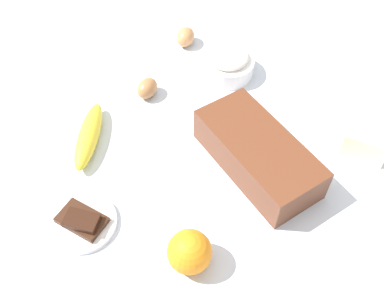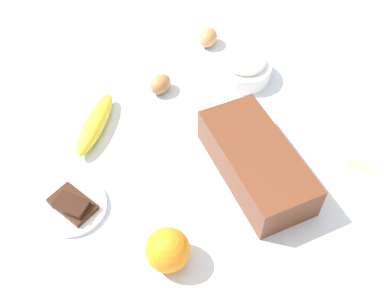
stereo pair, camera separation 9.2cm
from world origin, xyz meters
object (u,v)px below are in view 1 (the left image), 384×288
object	(u,v)px
orange_fruit	(189,252)
chocolate_plate	(83,222)
egg_near_butter	(147,88)
egg_beside_bowl	(186,37)
flour_bowl	(228,63)
loaf_pan	(258,153)
banana	(89,135)
butter_block	(366,142)

from	to	relation	value
orange_fruit	chocolate_plate	xyz separation A→B (m)	(-0.20, -0.09, -0.03)
egg_near_butter	chocolate_plate	xyz separation A→B (m)	(0.18, -0.32, -0.01)
orange_fruit	egg_beside_bowl	world-z (taller)	orange_fruit
chocolate_plate	flour_bowl	bearing A→B (deg)	100.83
loaf_pan	egg_beside_bowl	world-z (taller)	loaf_pan
orange_fruit	chocolate_plate	bearing A→B (deg)	-155.25
banana	egg_beside_bowl	xyz separation A→B (m)	(-0.10, 0.39, 0.00)
banana	egg_beside_bowl	world-z (taller)	egg_beside_bowl
flour_bowl	banana	bearing A→B (deg)	-99.03
egg_near_butter	butter_block	bearing A→B (deg)	25.07
butter_block	egg_near_butter	size ratio (longest dim) A/B	1.50
loaf_pan	egg_beside_bowl	size ratio (longest dim) A/B	4.80
banana	orange_fruit	size ratio (longest dim) A/B	2.38
flour_bowl	chocolate_plate	distance (m)	0.53
flour_bowl	banana	size ratio (longest dim) A/B	0.69
chocolate_plate	egg_near_butter	bearing A→B (deg)	119.25
butter_block	egg_near_butter	world-z (taller)	butter_block
flour_bowl	egg_near_butter	size ratio (longest dim) A/B	2.17
flour_bowl	banana	xyz separation A→B (m)	(-0.06, -0.38, -0.01)
flour_bowl	butter_block	xyz separation A→B (m)	(0.38, 0.02, -0.00)
egg_near_butter	flour_bowl	bearing A→B (deg)	67.38
butter_block	flour_bowl	bearing A→B (deg)	-176.97
flour_bowl	orange_fruit	world-z (taller)	orange_fruit
banana	egg_near_butter	distance (m)	0.19
orange_fruit	butter_block	world-z (taller)	orange_fruit
banana	butter_block	bearing A→B (deg)	42.49
butter_block	egg_near_butter	distance (m)	0.51
egg_near_butter	orange_fruit	bearing A→B (deg)	-31.41
butter_block	chocolate_plate	world-z (taller)	butter_block
loaf_pan	orange_fruit	xyz separation A→B (m)	(0.06, -0.25, -0.00)
orange_fruit	loaf_pan	bearing A→B (deg)	102.69
orange_fruit	egg_near_butter	world-z (taller)	orange_fruit
orange_fruit	egg_near_butter	bearing A→B (deg)	148.59
banana	egg_near_butter	size ratio (longest dim) A/B	3.16
butter_block	chocolate_plate	size ratio (longest dim) A/B	0.69
loaf_pan	egg_beside_bowl	xyz separation A→B (m)	(-0.40, 0.18, -0.02)
egg_beside_bowl	chocolate_plate	distance (m)	0.58
butter_block	chocolate_plate	bearing A→B (deg)	-117.53
loaf_pan	banana	size ratio (longest dim) A/B	1.58
egg_beside_bowl	chocolate_plate	bearing A→B (deg)	-63.91
chocolate_plate	orange_fruit	bearing A→B (deg)	24.75
flour_bowl	loaf_pan	bearing A→B (deg)	-35.94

